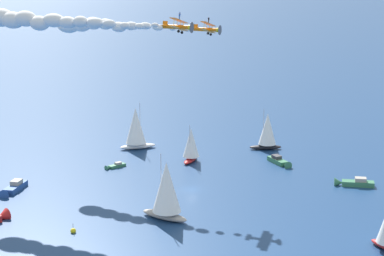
{
  "coord_description": "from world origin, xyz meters",
  "views": [
    {
      "loc": [
        33.73,
        153.4,
        53.79
      ],
      "look_at": [
        -0.14,
        0.1,
        14.9
      ],
      "focal_mm": 65.95,
      "sensor_mm": 36.0,
      "label": 1
    }
  ],
  "objects_px": {
    "marker_buoy": "(73,231)",
    "motorboat_outer_ring_a": "(352,183)",
    "sailboat_offshore": "(267,131)",
    "wingwalker_wingman": "(180,16)",
    "motorboat_inshore": "(115,166)",
    "biplane_lead": "(208,29)",
    "biplane_wingman": "(178,26)",
    "sailboat_near_centre": "(191,145)",
    "motorboat_far_stbd": "(280,162)",
    "wingwalker_lead": "(209,20)",
    "sailboat_outer_ring_b": "(166,190)",
    "motorboat_ahead": "(13,189)",
    "sailboat_far_port": "(136,128)"
  },
  "relations": [
    {
      "from": "motorboat_inshore",
      "to": "marker_buoy",
      "type": "relative_size",
      "value": 2.77
    },
    {
      "from": "sailboat_near_centre",
      "to": "sailboat_outer_ring_b",
      "type": "bearing_deg",
      "value": 70.75
    },
    {
      "from": "biplane_wingman",
      "to": "wingwalker_wingman",
      "type": "height_order",
      "value": "wingwalker_wingman"
    },
    {
      "from": "motorboat_inshore",
      "to": "wingwalker_lead",
      "type": "distance_m",
      "value": 45.96
    },
    {
      "from": "sailboat_near_centre",
      "to": "motorboat_inshore",
      "type": "distance_m",
      "value": 21.03
    },
    {
      "from": "sailboat_near_centre",
      "to": "motorboat_ahead",
      "type": "height_order",
      "value": "sailboat_near_centre"
    },
    {
      "from": "motorboat_outer_ring_a",
      "to": "marker_buoy",
      "type": "height_order",
      "value": "motorboat_outer_ring_a"
    },
    {
      "from": "sailboat_far_port",
      "to": "motorboat_outer_ring_a",
      "type": "bearing_deg",
      "value": 136.39
    },
    {
      "from": "sailboat_near_centre",
      "to": "sailboat_offshore",
      "type": "height_order",
      "value": "sailboat_offshore"
    },
    {
      "from": "motorboat_inshore",
      "to": "wingwalker_wingman",
      "type": "relative_size",
      "value": 3.26
    },
    {
      "from": "sailboat_near_centre",
      "to": "motorboat_far_stbd",
      "type": "bearing_deg",
      "value": 161.33
    },
    {
      "from": "sailboat_near_centre",
      "to": "wingwalker_lead",
      "type": "xyz_separation_m",
      "value": [
        -1.04,
        14.68,
        34.11
      ]
    },
    {
      "from": "sailboat_offshore",
      "to": "sailboat_outer_ring_b",
      "type": "bearing_deg",
      "value": 51.51
    },
    {
      "from": "sailboat_near_centre",
      "to": "marker_buoy",
      "type": "xyz_separation_m",
      "value": [
        33.42,
        43.21,
        -4.28
      ]
    },
    {
      "from": "sailboat_far_port",
      "to": "sailboat_outer_ring_b",
      "type": "bearing_deg",
      "value": 88.42
    },
    {
      "from": "motorboat_outer_ring_a",
      "to": "wingwalker_wingman",
      "type": "relative_size",
      "value": 5.34
    },
    {
      "from": "biplane_wingman",
      "to": "motorboat_outer_ring_a",
      "type": "bearing_deg",
      "value": -176.64
    },
    {
      "from": "motorboat_inshore",
      "to": "biplane_wingman",
      "type": "distance_m",
      "value": 49.67
    },
    {
      "from": "motorboat_inshore",
      "to": "motorboat_far_stbd",
      "type": "bearing_deg",
      "value": 171.82
    },
    {
      "from": "motorboat_ahead",
      "to": "motorboat_outer_ring_a",
      "type": "height_order",
      "value": "motorboat_ahead"
    },
    {
      "from": "motorboat_inshore",
      "to": "motorboat_ahead",
      "type": "xyz_separation_m",
      "value": [
        25.18,
        13.81,
        0.32
      ]
    },
    {
      "from": "sailboat_offshore",
      "to": "wingwalker_wingman",
      "type": "relative_size",
      "value": 6.56
    },
    {
      "from": "motorboat_far_stbd",
      "to": "wingwalker_wingman",
      "type": "xyz_separation_m",
      "value": [
        31.4,
        22.63,
        40.48
      ]
    },
    {
      "from": "motorboat_far_stbd",
      "to": "sailboat_outer_ring_b",
      "type": "relative_size",
      "value": 0.64
    },
    {
      "from": "marker_buoy",
      "to": "biplane_wingman",
      "type": "relative_size",
      "value": 0.3
    },
    {
      "from": "motorboat_ahead",
      "to": "biplane_lead",
      "type": "distance_m",
      "value": 58.73
    },
    {
      "from": "biplane_wingman",
      "to": "motorboat_far_stbd",
      "type": "bearing_deg",
      "value": -144.0
    },
    {
      "from": "motorboat_ahead",
      "to": "sailboat_near_centre",
      "type": "bearing_deg",
      "value": -161.63
    },
    {
      "from": "sailboat_far_port",
      "to": "biplane_wingman",
      "type": "height_order",
      "value": "biplane_wingman"
    },
    {
      "from": "motorboat_inshore",
      "to": "motorboat_ahead",
      "type": "bearing_deg",
      "value": 28.74
    },
    {
      "from": "sailboat_near_centre",
      "to": "wingwalker_lead",
      "type": "height_order",
      "value": "wingwalker_lead"
    },
    {
      "from": "motorboat_inshore",
      "to": "sailboat_far_port",
      "type": "bearing_deg",
      "value": -115.52
    },
    {
      "from": "motorboat_outer_ring_a",
      "to": "biplane_wingman",
      "type": "relative_size",
      "value": 1.37
    },
    {
      "from": "biplane_wingman",
      "to": "sailboat_offshore",
      "type": "bearing_deg",
      "value": -131.14
    },
    {
      "from": "sailboat_offshore",
      "to": "motorboat_ahead",
      "type": "xyz_separation_m",
      "value": [
        69.29,
        22.3,
        -4.57
      ]
    },
    {
      "from": "biplane_lead",
      "to": "wingwalker_lead",
      "type": "height_order",
      "value": "wingwalker_lead"
    },
    {
      "from": "motorboat_far_stbd",
      "to": "sailboat_near_centre",
      "type": "bearing_deg",
      "value": -18.67
    },
    {
      "from": "marker_buoy",
      "to": "motorboat_outer_ring_a",
      "type": "bearing_deg",
      "value": -167.22
    },
    {
      "from": "biplane_lead",
      "to": "wingwalker_wingman",
      "type": "xyz_separation_m",
      "value": [
        9.8,
        15.09,
        4.48
      ]
    },
    {
      "from": "sailboat_offshore",
      "to": "wingwalker_wingman",
      "type": "bearing_deg",
      "value": 48.81
    },
    {
      "from": "sailboat_offshore",
      "to": "sailboat_outer_ring_b",
      "type": "relative_size",
      "value": 0.83
    },
    {
      "from": "motorboat_outer_ring_a",
      "to": "wingwalker_lead",
      "type": "xyz_separation_m",
      "value": [
        32.24,
        -13.41,
        38.05
      ]
    },
    {
      "from": "sailboat_far_port",
      "to": "biplane_wingman",
      "type": "distance_m",
      "value": 56.75
    },
    {
      "from": "sailboat_far_port",
      "to": "sailboat_offshore",
      "type": "bearing_deg",
      "value": 166.86
    },
    {
      "from": "motorboat_inshore",
      "to": "biplane_lead",
      "type": "height_order",
      "value": "biplane_lead"
    },
    {
      "from": "motorboat_far_stbd",
      "to": "motorboat_inshore",
      "type": "distance_m",
      "value": 43.33
    },
    {
      "from": "motorboat_inshore",
      "to": "wingwalker_lead",
      "type": "height_order",
      "value": "wingwalker_lead"
    },
    {
      "from": "wingwalker_lead",
      "to": "marker_buoy",
      "type": "bearing_deg",
      "value": 39.62
    },
    {
      "from": "biplane_lead",
      "to": "wingwalker_lead",
      "type": "distance_m",
      "value": 2.15
    },
    {
      "from": "motorboat_far_stbd",
      "to": "wingwalker_wingman",
      "type": "distance_m",
      "value": 56.01
    }
  ]
}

